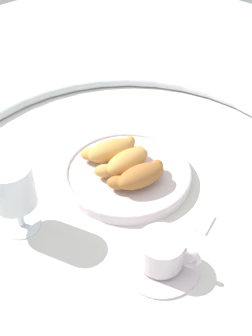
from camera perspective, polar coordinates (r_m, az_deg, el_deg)
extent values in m
plane|color=silver|center=(0.83, 0.56, -1.67)|extent=(2.20, 2.20, 0.00)
torus|color=silver|center=(0.82, 0.56, -1.05)|extent=(0.80, 0.80, 0.02)
cylinder|color=silver|center=(0.82, 0.00, -1.07)|extent=(0.26, 0.26, 0.02)
torus|color=silver|center=(0.82, 0.00, -0.56)|extent=(0.26, 0.26, 0.01)
ellipsoid|color=#AD6B33|center=(0.77, 2.14, -1.13)|extent=(0.11, 0.07, 0.04)
ellipsoid|color=#AD6B33|center=(0.80, 4.20, 0.02)|extent=(0.05, 0.04, 0.03)
ellipsoid|color=#AD6B33|center=(0.77, -1.10, -2.09)|extent=(0.05, 0.05, 0.03)
ellipsoid|color=#D6994C|center=(0.80, 0.00, 0.84)|extent=(0.10, 0.06, 0.04)
ellipsoid|color=#D6994C|center=(0.83, 1.68, 2.06)|extent=(0.05, 0.05, 0.03)
ellipsoid|color=#D6994C|center=(0.79, -2.98, -0.39)|extent=(0.05, 0.05, 0.03)
ellipsoid|color=#D6994C|center=(0.83, -1.98, 2.66)|extent=(0.11, 0.08, 0.04)
ellipsoid|color=#D6994C|center=(0.86, 0.24, 3.51)|extent=(0.05, 0.04, 0.03)
ellipsoid|color=#D6994C|center=(0.83, -5.00, 1.91)|extent=(0.05, 0.05, 0.03)
cylinder|color=silver|center=(0.69, 4.86, -13.15)|extent=(0.14, 0.14, 0.01)
cylinder|color=silver|center=(0.66, 5.01, -11.60)|extent=(0.08, 0.08, 0.05)
cylinder|color=brown|center=(0.65, 5.12, -10.41)|extent=(0.07, 0.07, 0.01)
torus|color=silver|center=(0.66, 8.85, -12.52)|extent=(0.02, 0.04, 0.04)
cylinder|color=white|center=(0.76, -14.56, -7.79)|extent=(0.07, 0.07, 0.01)
cylinder|color=white|center=(0.74, -14.94, -6.25)|extent=(0.01, 0.01, 0.05)
cylinder|color=white|center=(0.69, -15.88, -2.44)|extent=(0.08, 0.08, 0.08)
cylinder|color=yellow|center=(0.70, -15.75, -2.98)|extent=(0.07, 0.07, 0.06)
cube|color=white|center=(0.75, 10.72, -7.45)|extent=(0.06, 0.05, 0.01)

